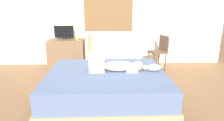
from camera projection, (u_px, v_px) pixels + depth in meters
ground_plane at (108, 101)px, 3.42m from camera, size 16.00×16.00×0.00m
back_wall_with_window at (106, 10)px, 5.32m from camera, size 6.40×0.14×2.90m
bed at (107, 85)px, 3.50m from camera, size 2.05×1.83×0.47m
person_lying at (113, 65)px, 3.48m from camera, size 0.94×0.28×0.34m
cat at (153, 68)px, 3.46m from camera, size 0.36×0.14×0.21m
desk at (67, 54)px, 5.18m from camera, size 0.90×0.56×0.74m
tv_monitor at (64, 32)px, 5.03m from camera, size 0.48×0.10×0.35m
cup at (77, 39)px, 4.97m from camera, size 0.06×0.06×0.08m
chair_by_desk at (93, 49)px, 5.04m from camera, size 0.47×0.47×0.86m
chair_spare at (160, 50)px, 4.98m from camera, size 0.47×0.47×0.86m
curtain_left at (75, 20)px, 5.24m from camera, size 0.44×0.06×2.41m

